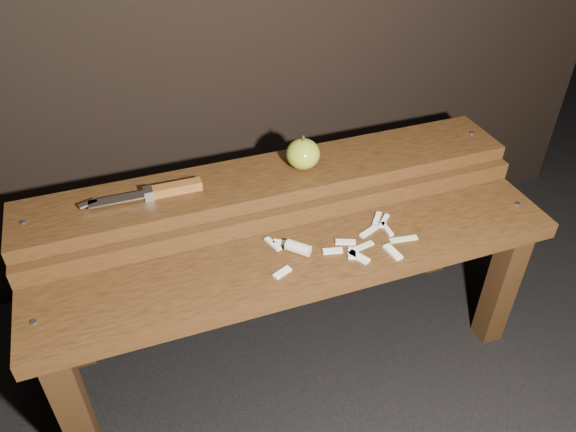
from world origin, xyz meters
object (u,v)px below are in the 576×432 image
object	(u,v)px
apple	(303,154)
bench_rear_tier	(274,203)
bench_front_tier	(306,281)
knife	(162,191)

from	to	relation	value
apple	bench_rear_tier	bearing A→B (deg)	-176.83
bench_front_tier	apple	world-z (taller)	apple
apple	knife	xyz separation A→B (m)	(-0.34, -0.00, -0.03)
bench_front_tier	bench_rear_tier	world-z (taller)	bench_rear_tier
bench_rear_tier	knife	bearing A→B (deg)	179.13
bench_front_tier	bench_rear_tier	distance (m)	0.23
bench_rear_tier	apple	distance (m)	0.15
bench_rear_tier	knife	xyz separation A→B (m)	(-0.26, 0.00, 0.10)
apple	knife	size ratio (longest dim) A/B	0.31
bench_front_tier	knife	bearing A→B (deg)	138.70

